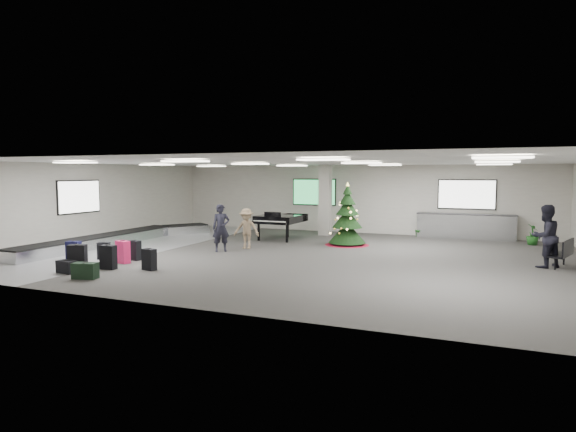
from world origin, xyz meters
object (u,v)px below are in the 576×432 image
at_px(bench, 564,252).
at_px(potted_plant_left, 419,229).
at_px(grand_piano, 280,219).
at_px(traveler_bench, 545,236).
at_px(pink_suitcase, 123,252).
at_px(baggage_carousel, 120,238).
at_px(traveler_b, 246,229).
at_px(service_counter, 465,226).
at_px(christmas_tree, 347,224).
at_px(potted_plant_right, 533,235).
at_px(traveler_a, 221,228).

xyz_separation_m(bench, potted_plant_left, (-4.84, 5.57, -0.12)).
relative_size(grand_piano, traveler_bench, 1.17).
distance_m(pink_suitcase, bench, 13.43).
relative_size(baggage_carousel, potted_plant_left, 13.62).
bearing_deg(traveler_b, bench, -7.60).
relative_size(service_counter, pink_suitcase, 5.63).
bearing_deg(christmas_tree, grand_piano, 171.31).
height_order(service_counter, christmas_tree, christmas_tree).
relative_size(baggage_carousel, christmas_tree, 3.91).
bearing_deg(bench, grand_piano, -173.87).
bearing_deg(pink_suitcase, potted_plant_right, 51.05).
xyz_separation_m(christmas_tree, potted_plant_left, (2.34, 3.57, -0.49)).
xyz_separation_m(service_counter, christmas_tree, (-4.24, -3.72, 0.30)).
xyz_separation_m(traveler_b, potted_plant_left, (5.58, 5.88, -0.40)).
bearing_deg(pink_suitcase, baggage_carousel, 146.95).
relative_size(service_counter, traveler_a, 2.37).
xyz_separation_m(baggage_carousel, grand_piano, (5.52, 3.48, 0.66)).
height_order(baggage_carousel, potted_plant_right, potted_plant_right).
relative_size(grand_piano, traveler_b, 1.46).
bearing_deg(traveler_bench, christmas_tree, -57.26).
xyz_separation_m(grand_piano, traveler_a, (-0.70, -3.73, -0.02)).
height_order(grand_piano, traveler_a, traveler_a).
xyz_separation_m(pink_suitcase, traveler_b, (2.26, 4.07, 0.40)).
bearing_deg(christmas_tree, potted_plant_left, 56.77).
relative_size(traveler_bench, potted_plant_right, 2.30).
distance_m(christmas_tree, traveler_a, 4.99).
bearing_deg(potted_plant_left, traveler_bench, -53.31).
height_order(baggage_carousel, pink_suitcase, pink_suitcase).
bearing_deg(baggage_carousel, christmas_tree, 19.32).
xyz_separation_m(christmas_tree, traveler_b, (-3.25, -2.31, -0.10)).
distance_m(pink_suitcase, traveler_b, 4.68).
bearing_deg(christmas_tree, traveler_bench, -18.47).
relative_size(baggage_carousel, traveler_bench, 5.15).
bearing_deg(bench, christmas_tree, -175.89).
height_order(service_counter, traveler_bench, traveler_bench).
xyz_separation_m(pink_suitcase, traveler_a, (1.73, 3.12, 0.50)).
distance_m(baggage_carousel, service_counter, 14.50).
distance_m(bench, traveler_a, 11.04).
bearing_deg(bench, traveler_a, -153.78).
relative_size(pink_suitcase, traveler_a, 0.42).
xyz_separation_m(pink_suitcase, potted_plant_right, (12.27, 9.13, 0.06)).
xyz_separation_m(grand_piano, potted_plant_right, (9.84, 2.28, -0.46)).
bearing_deg(christmas_tree, traveler_b, -144.58).
xyz_separation_m(bench, traveler_bench, (-0.53, -0.22, 0.46)).
bearing_deg(grand_piano, baggage_carousel, -145.50).
height_order(pink_suitcase, traveler_bench, traveler_bench).
relative_size(traveler_b, potted_plant_left, 2.12).
bearing_deg(potted_plant_right, traveler_b, -153.17).
xyz_separation_m(baggage_carousel, traveler_b, (5.35, 0.71, 0.54)).
height_order(traveler_bench, potted_plant_left, traveler_bench).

